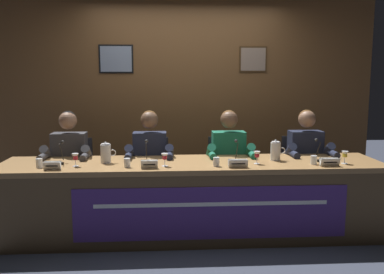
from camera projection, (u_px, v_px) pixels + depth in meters
ground_plane at (192, 234)px, 4.21m from camera, size 12.00×12.00×0.00m
wall_back_panelled at (185, 98)px, 5.48m from camera, size 4.96×0.14×2.60m
conference_table at (193, 188)px, 4.02m from camera, size 3.76×0.78×0.75m
chair_far_left at (73, 180)px, 4.63m from camera, size 0.44×0.44×0.90m
panelist_far_left at (68, 160)px, 4.39m from camera, size 0.51×0.48×1.23m
nameplate_far_left at (52, 166)px, 3.74m from camera, size 0.15×0.06×0.08m
juice_glass_far_left at (75, 157)px, 3.88m from camera, size 0.06×0.06×0.12m
water_cup_far_left at (39, 164)px, 3.84m from camera, size 0.06×0.06×0.08m
microphone_far_left at (61, 156)px, 4.01m from camera, size 0.06×0.17×0.22m
chair_center_left at (151, 179)px, 4.68m from camera, size 0.44×0.44×0.90m
panelist_center_left at (150, 159)px, 4.45m from camera, size 0.51×0.48×1.23m
nameplate_center_left at (149, 164)px, 3.80m from camera, size 0.16×0.06×0.08m
juice_glass_center_left at (165, 157)px, 3.89m from camera, size 0.06×0.06×0.12m
water_cup_center_left at (127, 163)px, 3.85m from camera, size 0.06×0.06×0.08m
microphone_center_left at (146, 155)px, 4.06m from camera, size 0.06×0.17×0.22m
chair_center_right at (227, 178)px, 4.74m from camera, size 0.44×0.44×0.90m
panelist_center_right at (229, 158)px, 4.50m from camera, size 0.51×0.48×1.23m
nameplate_center_right at (238, 163)px, 3.84m from camera, size 0.18×0.06×0.08m
juice_glass_center_right at (257, 155)px, 4.00m from camera, size 0.06×0.06×0.12m
water_cup_center_right at (216, 162)px, 3.90m from camera, size 0.06×0.06×0.08m
microphone_center_right at (237, 155)px, 4.07m from camera, size 0.06×0.17×0.22m
chair_far_right at (301, 177)px, 4.79m from camera, size 0.44×0.44×0.90m
panelist_far_right at (307, 157)px, 4.55m from camera, size 0.51×0.48×1.23m
nameplate_far_right at (330, 162)px, 3.90m from camera, size 0.18×0.06×0.08m
juice_glass_far_right at (345, 155)px, 4.00m from camera, size 0.06×0.06×0.12m
water_cup_far_right at (314, 160)px, 3.98m from camera, size 0.06×0.06×0.08m
microphone_far_right at (319, 154)px, 4.14m from camera, size 0.06×0.17×0.22m
water_pitcher_left_side at (106, 153)px, 4.04m from camera, size 0.15×0.10×0.21m
water_pitcher_right_side at (276, 151)px, 4.17m from camera, size 0.15×0.10×0.21m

